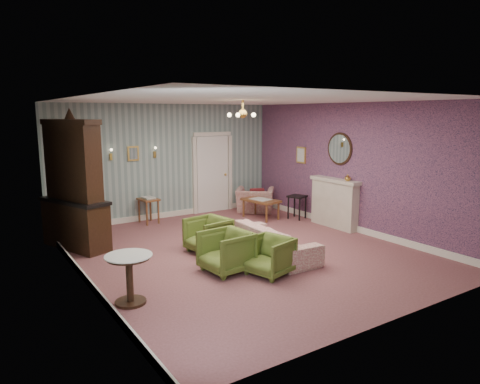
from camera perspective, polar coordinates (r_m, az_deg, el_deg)
floor at (r=8.66m, az=0.34°, el=-7.70°), size 7.00×7.00×0.00m
ceiling at (r=8.25m, az=0.36°, el=11.85°), size 7.00×7.00×0.00m
wall_back at (r=11.40m, az=-9.42°, el=3.93°), size 6.00×0.00×6.00m
wall_front at (r=5.79m, az=19.83°, el=-2.45°), size 6.00×0.00×6.00m
wall_left at (r=7.15m, az=-20.13°, el=-0.17°), size 0.00×7.00×7.00m
wall_right at (r=10.28m, az=14.46°, el=3.09°), size 0.00×7.00×7.00m
wall_right_floral at (r=10.27m, az=14.41°, el=3.08°), size 0.00×7.00×7.00m
door at (r=11.98m, az=-3.59°, el=2.56°), size 1.12×0.12×2.16m
olive_chair_a at (r=7.38m, az=3.75°, el=-8.06°), size 0.80×0.83×0.70m
olive_chair_b at (r=7.49m, az=-1.81°, el=-7.47°), size 0.78×0.82×0.78m
olive_chair_c at (r=8.55m, az=-4.17°, el=-5.35°), size 0.78×0.82×0.75m
sofa_chintz at (r=8.32m, az=4.36°, el=-5.65°), size 0.66×2.03×0.79m
wingback_chair at (r=12.01m, az=1.97°, el=-0.54°), size 1.17×1.13×0.86m
dresser at (r=9.20m, az=-20.87°, el=1.34°), size 1.11×1.72×2.71m
fireplace at (r=10.59m, az=12.15°, el=-1.39°), size 0.30×1.40×1.16m
mantel_vase at (r=10.19m, az=13.80°, el=1.83°), size 0.15×0.15×0.15m
oval_mirror at (r=10.49m, az=12.80°, el=5.49°), size 0.04×0.76×0.84m
framed_print at (r=11.49m, az=7.95°, el=4.77°), size 0.04×0.34×0.42m
coffee_table at (r=11.28m, az=2.71°, el=-2.18°), size 0.70×1.06×0.50m
side_table_black at (r=11.29m, az=7.40°, el=-1.97°), size 0.52×0.52×0.61m
pedestal_table at (r=6.47m, az=-14.14°, el=-10.91°), size 0.80×0.80×0.72m
nesting_table at (r=10.99m, az=-11.77°, el=-2.26°), size 0.46×0.55×0.67m
gilt_mirror_back at (r=11.01m, az=-13.68°, el=4.87°), size 0.28×0.06×0.36m
sconce_left at (r=10.82m, az=-16.39°, el=4.66°), size 0.16×0.12×0.30m
sconce_right at (r=11.18m, az=-10.98°, el=5.05°), size 0.16×0.12×0.30m
chandelier at (r=8.25m, az=0.36°, el=9.97°), size 0.56×0.56×0.36m
burgundy_cushion at (r=11.85m, az=2.19°, el=-0.45°), size 0.41×0.28×0.39m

